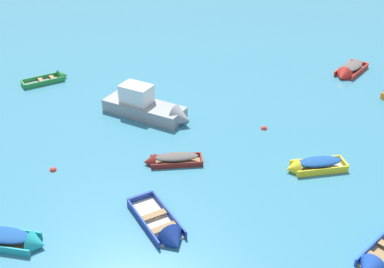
% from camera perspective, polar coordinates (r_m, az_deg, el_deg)
% --- Properties ---
extents(rowboat_deep_blue_far_back, '(2.90, 4.84, 1.46)m').
position_cam_1_polar(rowboat_deep_blue_far_back, '(25.38, -3.01, -11.48)').
color(rowboat_deep_blue_far_back, beige).
rests_on(rowboat_deep_blue_far_back, ground_plane).
extents(rowboat_turquoise_outer_left, '(4.06, 2.63, 1.24)m').
position_cam_1_polar(rowboat_turquoise_outer_left, '(26.27, -19.94, -11.62)').
color(rowboat_turquoise_outer_left, '#99754C').
rests_on(rowboat_turquoise_outer_left, ground_plane).
extents(rowboat_red_back_row_center, '(4.29, 4.00, 1.48)m').
position_cam_1_polar(rowboat_red_back_row_center, '(45.09, 17.88, 7.05)').
color(rowboat_red_back_row_center, '#4C4C51').
rests_on(rowboat_red_back_row_center, ground_plane).
extents(rowboat_yellow_far_left, '(3.82, 1.34, 1.17)m').
position_cam_1_polar(rowboat_yellow_far_left, '(30.80, 13.66, -3.62)').
color(rowboat_yellow_far_left, beige).
rests_on(rowboat_yellow_far_left, ground_plane).
extents(rowboat_green_midfield_right, '(4.04, 2.49, 1.15)m').
position_cam_1_polar(rowboat_green_midfield_right, '(43.54, -15.83, 6.33)').
color(rowboat_green_midfield_right, gray).
rests_on(rowboat_green_midfield_right, ground_plane).
extents(rowboat_blue_cluster_outer, '(4.51, 3.64, 1.44)m').
position_cam_1_polar(rowboat_blue_cluster_outer, '(25.32, 20.89, -14.11)').
color(rowboat_blue_cluster_outer, '#99754C').
rests_on(rowboat_blue_cluster_outer, ground_plane).
extents(motor_launch_grey_near_camera, '(6.61, 5.97, 2.65)m').
position_cam_1_polar(motor_launch_grey_near_camera, '(35.92, -5.02, 3.13)').
color(motor_launch_grey_near_camera, gray).
rests_on(motor_launch_grey_near_camera, ground_plane).
extents(rowboat_maroon_back_row_left, '(3.78, 1.46, 1.06)m').
position_cam_1_polar(rowboat_maroon_back_row_left, '(30.60, -2.97, -3.03)').
color(rowboat_maroon_back_row_left, '#99754C').
rests_on(rowboat_maroon_back_row_left, ground_plane).
extents(mooring_buoy_near_foreground, '(0.45, 0.45, 0.45)m').
position_cam_1_polar(mooring_buoy_near_foreground, '(34.85, 8.45, 0.60)').
color(mooring_buoy_near_foreground, red).
rests_on(mooring_buoy_near_foreground, ground_plane).
extents(mooring_buoy_outer_edge, '(0.43, 0.43, 0.43)m').
position_cam_1_polar(mooring_buoy_outer_edge, '(31.30, -15.98, -4.12)').
color(mooring_buoy_outer_edge, red).
rests_on(mooring_buoy_outer_edge, ground_plane).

